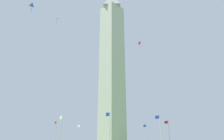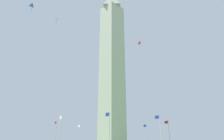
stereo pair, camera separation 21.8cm
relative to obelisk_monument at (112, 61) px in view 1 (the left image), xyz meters
The scene contains 12 objects.
obelisk_monument is the anchor object (origin of this frame).
flagpole_n 23.79m from the obelisk_monument, ahead, with size 1.12×0.14×7.31m.
flagpole_ne 23.78m from the obelisk_monument, 44.81° to the left, with size 1.12×0.14×7.31m.
flagpole_e 23.75m from the obelisk_monument, 89.73° to the left, with size 1.12×0.14×7.31m.
flagpole_se 23.73m from the obelisk_monument, 134.81° to the left, with size 1.12×0.14×7.31m.
flagpole_s 23.72m from the obelisk_monument, behind, with size 1.12×0.14×7.31m.
flagpole_sw 23.73m from the obelisk_monument, 134.81° to the right, with size 1.12×0.14×7.31m.
flagpole_w 23.75m from the obelisk_monument, 89.73° to the right, with size 1.12×0.14×7.31m.
flagpole_nw 23.78m from the obelisk_monument, 44.81° to the right, with size 1.12×0.14×7.31m.
kite_blue_delta 24.76m from the obelisk_monument, 73.83° to the left, with size 1.61×1.85×2.65m.
kite_orange_diamond 21.96m from the obelisk_monument, 108.97° to the left, with size 0.98×1.03×1.36m.
kite_red_box 9.03m from the obelisk_monument, 157.24° to the right, with size 0.52×0.76×1.71m.
Camera 1 is at (-36.29, 34.28, 1.69)m, focal length 31.36 mm.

